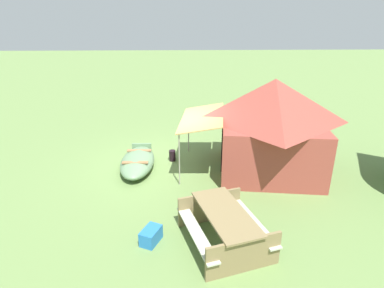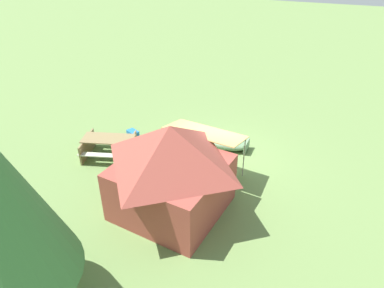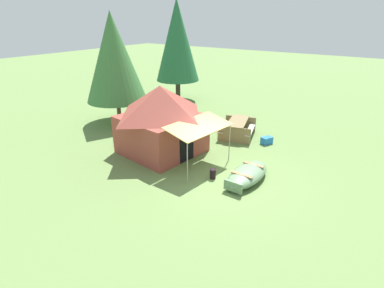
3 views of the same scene
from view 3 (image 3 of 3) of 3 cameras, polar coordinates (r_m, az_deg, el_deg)
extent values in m
plane|color=#658346|center=(11.29, 5.13, -6.00)|extent=(80.00, 80.00, 0.00)
ellipsoid|color=#64855F|center=(11.05, 10.29, -5.58)|extent=(2.34, 1.06, 0.47)
ellipsoid|color=#232E21|center=(11.04, 10.30, -5.41)|extent=(2.15, 0.94, 0.17)
cube|color=olive|center=(11.34, 11.39, -3.77)|extent=(0.15, 0.79, 0.04)
cube|color=olive|center=(10.59, 9.26, -5.65)|extent=(0.15, 0.79, 0.04)
cube|color=#64855F|center=(10.20, 7.65, -7.87)|extent=(0.09, 0.66, 0.36)
cube|color=#994137|center=(12.97, -5.68, 1.89)|extent=(3.27, 3.24, 1.62)
pyramid|color=#994137|center=(12.53, -5.94, 7.99)|extent=(3.53, 3.50, 1.24)
cube|color=black|center=(12.05, -0.99, -0.34)|extent=(0.76, 0.13, 1.29)
cube|color=tan|center=(11.29, 1.33, 3.39)|extent=(2.77, 1.61, 0.27)
cylinder|color=gray|center=(12.21, 6.99, 0.25)|extent=(0.04, 0.04, 1.54)
cylinder|color=gray|center=(10.48, -0.87, -3.58)|extent=(0.04, 0.04, 1.54)
cube|color=olive|center=(14.78, 8.53, 4.22)|extent=(2.07, 1.33, 0.04)
cube|color=beige|center=(15.00, 6.09, 3.27)|extent=(1.91, 0.79, 0.04)
cube|color=beige|center=(14.81, 10.84, 2.72)|extent=(1.91, 0.79, 0.04)
cube|color=olive|center=(15.70, 9.00, 3.83)|extent=(0.49, 1.47, 0.74)
cube|color=olive|center=(14.12, 7.81, 1.67)|extent=(0.49, 1.47, 0.74)
cube|color=#246FBC|center=(14.34, 13.74, 0.65)|extent=(0.58, 0.49, 0.32)
cylinder|color=black|center=(11.05, 3.89, -5.56)|extent=(0.31, 0.31, 0.36)
cylinder|color=#43352D|center=(21.20, -2.62, 10.00)|extent=(0.32, 0.32, 1.37)
cone|color=#24653C|center=(20.71, -2.79, 18.70)|extent=(2.83, 2.83, 5.06)
cylinder|color=brown|center=(17.10, -13.44, 5.96)|extent=(0.22, 0.22, 1.24)
cone|color=#3D753C|center=(16.53, -14.37, 15.36)|extent=(3.13, 3.13, 4.42)
camera|label=1|loc=(18.80, 19.66, 18.68)|focal=29.51mm
camera|label=2|loc=(16.34, -39.26, 24.38)|focal=32.51mm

